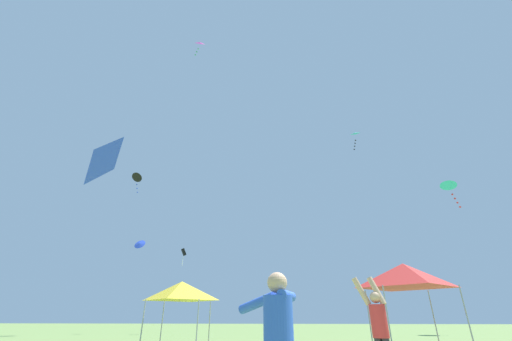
{
  "coord_description": "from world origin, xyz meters",
  "views": [
    {
      "loc": [
        -0.4,
        -5.58,
        1.3
      ],
      "look_at": [
        -2.06,
        15.08,
        10.96
      ],
      "focal_mm": 22.0,
      "sensor_mm": 36.0,
      "label": 1
    }
  ],
  "objects": [
    {
      "name": "kite_blue_diamond",
      "position": [
        -6.81,
        4.05,
        6.43
      ],
      "size": [
        0.96,
        1.14,
        1.45
      ],
      "color": "blue"
    },
    {
      "name": "person_watcher_blue",
      "position": [
        -0.48,
        -1.38,
        1.07
      ],
      "size": [
        0.81,
        0.82,
        1.81
      ],
      "color": "#2D2D38",
      "rests_on": "ground"
    },
    {
      "name": "kite_cyan_delta",
      "position": [
        16.17,
        24.29,
        12.92
      ],
      "size": [
        2.06,
        2.05,
        2.82
      ],
      "color": "#2DB7CC"
    },
    {
      "name": "canopy_tent_yellow",
      "position": [
        -5.18,
        9.89,
        2.38
      ],
      "size": [
        2.62,
        2.62,
        2.81
      ],
      "color": "#9E9EA3",
      "rests_on": "ground"
    },
    {
      "name": "kite_blue_delta",
      "position": [
        -13.49,
        22.66,
        7.39
      ],
      "size": [
        1.05,
        0.72,
        0.91
      ],
      "color": "blue"
    },
    {
      "name": "kite_black_box",
      "position": [
        -9.22,
        22.58,
        6.5
      ],
      "size": [
        0.56,
        0.45,
        1.51
      ],
      "color": "black"
    },
    {
      "name": "kite_black_delta",
      "position": [
        -14.12,
        21.23,
        13.51
      ],
      "size": [
        1.09,
        0.93,
        2.05
      ],
      "color": "black"
    },
    {
      "name": "canopy_tent_red",
      "position": [
        5.03,
        9.46,
        2.94
      ],
      "size": [
        3.23,
        3.23,
        3.46
      ],
      "color": "#9E9EA3",
      "rests_on": "ground"
    },
    {
      "name": "person_flyer_red",
      "position": [
        1.72,
        2.44,
        1.12
      ],
      "size": [
        0.71,
        0.37,
        2.16
      ],
      "color": "#2D2D38",
      "rests_on": "ground"
    },
    {
      "name": "kite_cyan_diamond",
      "position": [
        6.68,
        19.59,
        16.4
      ],
      "size": [
        0.95,
        1.12,
        1.93
      ],
      "color": "#2DB7CC"
    },
    {
      "name": "kite_magenta_delta",
      "position": [
        -8.07,
        17.57,
        26.8
      ],
      "size": [
        1.23,
        1.04,
        2.21
      ],
      "color": "#D6389E"
    }
  ]
}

